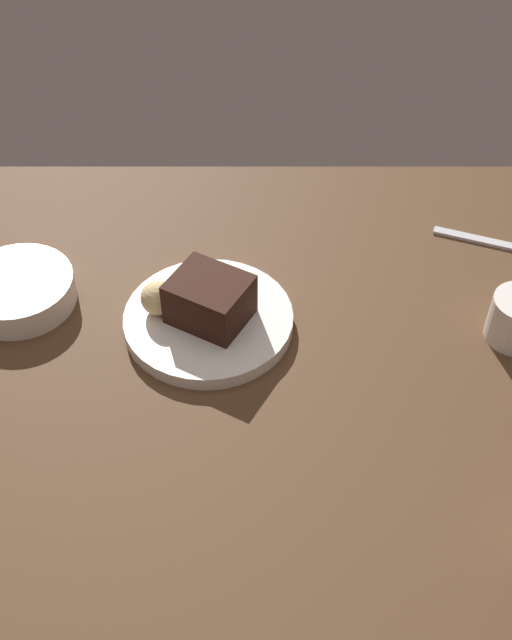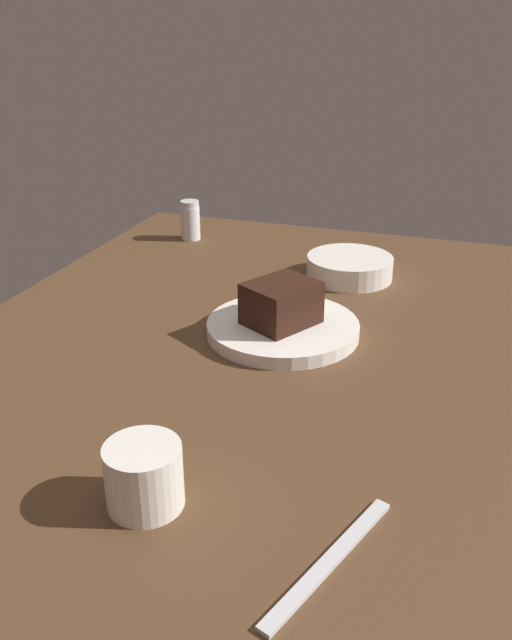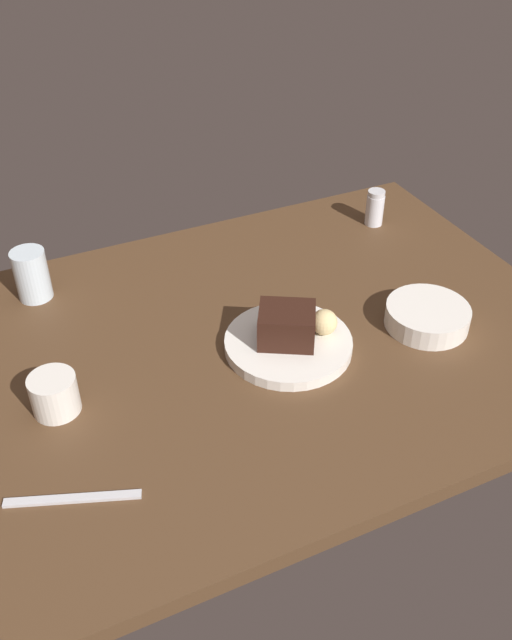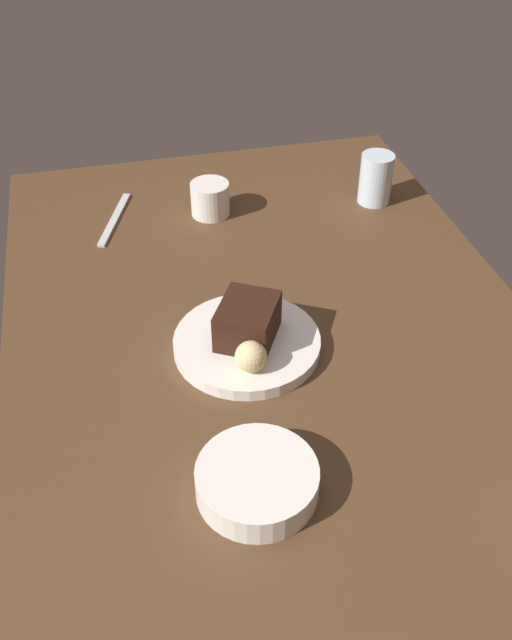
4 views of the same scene
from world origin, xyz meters
The scene contains 9 objects.
dining_table centered at (0.00, 0.00, 1.50)cm, with size 120.00×84.00×3.00cm, color #4C331E.
dessert_plate centered at (-5.73, 5.03, 4.00)cm, with size 22.57×22.57×1.99cm, color white.
chocolate_cake_slice centered at (-5.41, 4.82, 8.11)cm, with size 9.70×8.14×6.24cm, color black.
bread_roll centered at (-12.26, 5.93, 7.32)cm, with size 4.67×4.67×4.67cm, color #DBC184.
salt_shaker centered at (-43.59, -26.35, 7.04)cm, with size 4.02×4.02×8.18cm.
water_glass centered at (31.56, -29.86, 8.05)cm, with size 6.52×6.52×10.10cm, color silver.
side_bowl centered at (-31.86, 9.78, 5.00)cm, with size 15.34×15.34×4.00cm, color white.
coffee_cup centered at (34.53, 3.07, 6.29)cm, with size 7.54×7.54×6.58cm, color silver.
butter_knife centered at (36.48, 21.76, 3.25)cm, with size 19.00×1.40×0.50cm, color silver.
Camera 3 is at (39.27, 88.03, 81.44)cm, focal length 38.88 mm.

